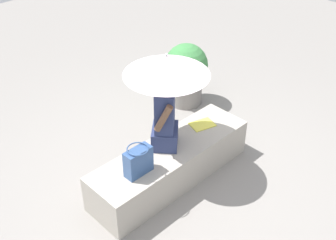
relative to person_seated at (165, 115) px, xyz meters
name	(u,v)px	position (x,y,z in m)	size (l,w,h in m)	color
ground_plane	(171,178)	(0.00, -0.10, -0.84)	(14.00, 14.00, 0.00)	gray
stone_bench	(171,163)	(0.00, -0.10, -0.61)	(2.02, 0.58, 0.45)	#A8A093
person_seated	(165,115)	(0.00, 0.00, 0.00)	(0.48, 0.46, 0.90)	navy
parasol	(167,65)	(0.07, 0.04, 0.56)	(0.91, 0.91, 1.08)	#B7B7BC
handbag_black	(138,161)	(-0.53, -0.16, -0.23)	(0.30, 0.22, 0.32)	#335184
magazine	(202,124)	(0.57, -0.04, -0.38)	(0.28, 0.20, 0.01)	#EAE04C
planter_near	(186,72)	(1.34, 0.95, -0.34)	(0.61, 0.61, 0.92)	gray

